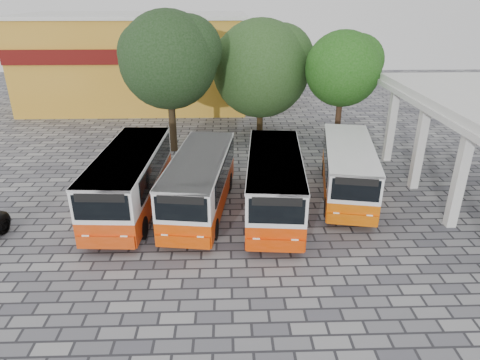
{
  "coord_description": "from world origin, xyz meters",
  "views": [
    {
      "loc": [
        -2.6,
        -15.47,
        10.16
      ],
      "look_at": [
        -1.99,
        4.06,
        1.5
      ],
      "focal_mm": 32.0,
      "sensor_mm": 36.0,
      "label": 1
    }
  ],
  "objects_px": {
    "bus_far_right": "(348,167)",
    "bus_centre_right": "(274,181)",
    "bus_far_left": "(130,178)",
    "bus_centre_left": "(200,180)"
  },
  "relations": [
    {
      "from": "bus_centre_right",
      "to": "bus_far_left",
      "type": "bearing_deg",
      "value": -179.29
    },
    {
      "from": "bus_centre_left",
      "to": "bus_centre_right",
      "type": "xyz_separation_m",
      "value": [
        3.62,
        -0.28,
        0.05
      ]
    },
    {
      "from": "bus_far_left",
      "to": "bus_centre_left",
      "type": "height_order",
      "value": "bus_far_left"
    },
    {
      "from": "bus_far_right",
      "to": "bus_centre_right",
      "type": "bearing_deg",
      "value": -145.3
    },
    {
      "from": "bus_far_left",
      "to": "bus_centre_right",
      "type": "height_order",
      "value": "bus_far_left"
    },
    {
      "from": "bus_centre_left",
      "to": "bus_centre_right",
      "type": "height_order",
      "value": "bus_centre_right"
    },
    {
      "from": "bus_centre_right",
      "to": "bus_centre_left",
      "type": "bearing_deg",
      "value": -179.51
    },
    {
      "from": "bus_centre_left",
      "to": "bus_far_left",
      "type": "bearing_deg",
      "value": -176.51
    },
    {
      "from": "bus_centre_right",
      "to": "bus_far_right",
      "type": "relative_size",
      "value": 1.03
    },
    {
      "from": "bus_centre_left",
      "to": "bus_centre_right",
      "type": "bearing_deg",
      "value": 3.04
    }
  ]
}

